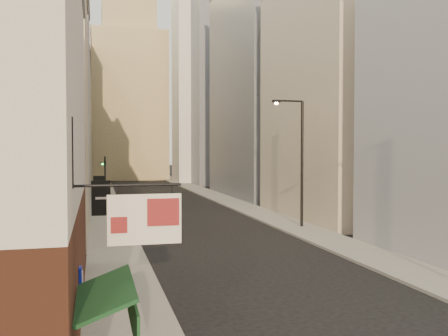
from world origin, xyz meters
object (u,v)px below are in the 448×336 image
(clock_tower, at_px, (129,89))
(white_tower, at_px, (198,76))
(streetlamp_mid, at_px, (299,156))
(traffic_light_left, at_px, (105,170))

(clock_tower, relative_size, white_tower, 1.08)
(white_tower, distance_m, streetlamp_mid, 54.40)
(streetlamp_mid, xyz_separation_m, traffic_light_left, (-13.19, 19.25, -1.69))
(white_tower, relative_size, traffic_light_left, 8.30)
(clock_tower, distance_m, streetlamp_mid, 68.20)
(clock_tower, height_order, white_tower, clock_tower)
(clock_tower, distance_m, traffic_light_left, 49.74)
(traffic_light_left, bearing_deg, clock_tower, -114.79)
(clock_tower, height_order, traffic_light_left, clock_tower)
(clock_tower, height_order, streetlamp_mid, clock_tower)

